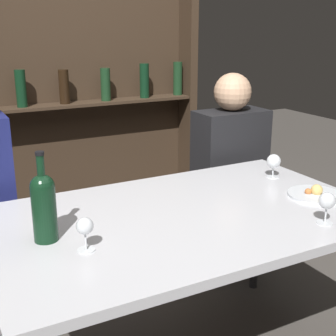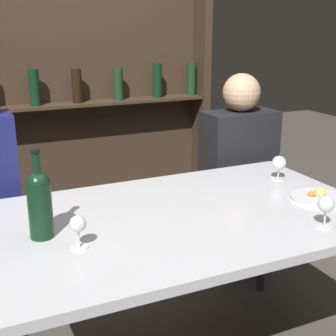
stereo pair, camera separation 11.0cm
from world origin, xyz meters
name	(u,v)px [view 1 (the left image)]	position (x,y,z in m)	size (l,w,h in m)	color
dining_table	(184,226)	(0.00, 0.00, 0.70)	(1.54, 0.94, 0.75)	silver
wine_rack_wall	(61,67)	(0.00, 1.67, 1.20)	(1.97, 0.21, 2.36)	#38281C
wine_bottle	(44,204)	(-0.54, 0.02, 0.89)	(0.08, 0.08, 0.32)	black
wine_glass_0	(85,228)	(-0.45, -0.12, 0.84)	(0.06, 0.06, 0.12)	silver
wine_glass_1	(274,162)	(0.61, 0.19, 0.83)	(0.07, 0.07, 0.12)	silver
wine_glass_2	(327,202)	(0.42, -0.33, 0.84)	(0.06, 0.06, 0.12)	silver
food_plate_0	(315,193)	(0.60, -0.10, 0.76)	(0.24, 0.24, 0.05)	silver
seated_person_right	(229,182)	(0.70, 0.68, 0.57)	(0.42, 0.22, 1.21)	#26262B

